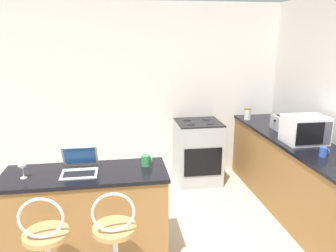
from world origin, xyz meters
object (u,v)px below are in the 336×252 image
Objects in this scene: microwave at (305,130)px; bar_stool_far at (115,251)px; laptop at (80,166)px; mug_green at (146,160)px; mug_blue at (323,152)px; stove_range at (198,152)px; storage_jar at (247,114)px; toaster at (283,123)px; wine_glass_tall at (22,165)px.

bar_stool_far is at bearing -153.76° from microwave.
microwave is at bearing 10.92° from laptop.
microwave reaches higher than mug_green.
microwave is 4.59× the size of mug_blue.
stove_range is 1.88m from mug_green.
bar_stool_far is at bearing -115.51° from mug_green.
microwave is at bearing -79.34° from storage_jar.
laptop is 2.70m from toaster.
laptop is 2.27m from stove_range.
mug_green is (-0.90, -1.57, 0.51)m from stove_range.
laptop is at bearing -133.04° from stove_range.
microwave reaches higher than laptop.
mug_green is at bearing 178.89° from mug_blue.
storage_jar reaches higher than wine_glass_tall.
microwave reaches higher than bar_stool_far.
storage_jar is at bearing 100.66° from microwave.
mug_green is (-1.89, -0.97, -0.04)m from toaster.
laptop is at bearing 116.68° from bar_stool_far.
laptop is at bearing -169.08° from microwave.
laptop is at bearing -157.70° from toaster.
bar_stool_far is 5.76× the size of storage_jar.
microwave is (2.47, 0.48, 0.10)m from laptop.
storage_jar reaches higher than stove_range.
mug_blue is at bearing -84.49° from storage_jar.
mug_blue is 0.62× the size of wine_glass_tall.
microwave is at bearing 82.35° from mug_blue.
wine_glass_tall reaches higher than mug_green.
mug_blue is (-0.08, -1.01, -0.04)m from toaster.
storage_jar is at bearing 36.00° from laptop.
storage_jar is 2.29m from mug_green.
mug_green is at bearing -152.75° from toaster.
laptop reaches higher than mug_blue.
mug_green is (-1.80, 0.04, 0.00)m from mug_blue.
mug_green is at bearing -119.97° from stove_range.
stove_range is at bearing 40.49° from wine_glass_tall.
toaster reaches higher than mug_blue.
laptop is 3.14× the size of mug_blue.
microwave is at bearing -49.76° from stove_range.
bar_stool_far is 3.22× the size of laptop.
stove_range is (1.51, 1.62, -0.52)m from laptop.
laptop is 2.79m from storage_jar.
toaster is 2.94× the size of mug_blue.
toaster reaches higher than wine_glass_tall.
microwave is 2.85× the size of wine_glass_tall.
laptop is 0.34× the size of stove_range.
laptop is 0.48m from wine_glass_tall.
microwave is 2.61× the size of storage_jar.
laptop is (-0.30, 0.59, 0.50)m from bar_stool_far.
toaster is at bearing 27.25° from mug_green.
laptop reaches higher than bar_stool_far.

